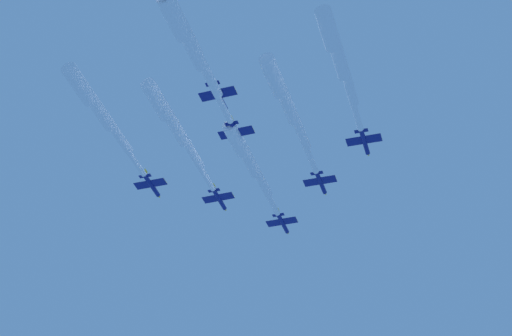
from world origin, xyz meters
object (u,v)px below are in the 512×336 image
object	(u,v)px
jet_lead	(250,163)
jet_port_inner	(176,128)
jet_port_mid	(101,113)
jet_starboard_outer	(174,10)
jet_port_outer	(194,52)
jet_starboard_mid	(340,62)
jet_starboard_inner	(288,107)

from	to	relation	value
jet_lead	jet_port_inner	world-z (taller)	jet_port_inner
jet_port_mid	jet_starboard_outer	size ratio (longest dim) A/B	1.10
jet_port_inner	jet_port_outer	world-z (taller)	jet_port_inner
jet_lead	jet_port_inner	xyz separation A→B (m)	(-16.12, 12.11, 2.39)
jet_starboard_mid	jet_port_outer	world-z (taller)	jet_starboard_mid
jet_port_inner	jet_port_mid	xyz separation A→B (m)	(-12.58, 12.50, -1.36)
jet_starboard_mid	jet_port_outer	distance (m)	30.85
jet_starboard_inner	jet_port_outer	distance (m)	26.71
jet_lead	jet_port_outer	distance (m)	37.53
jet_lead	jet_starboard_inner	world-z (taller)	jet_starboard_inner
jet_port_inner	jet_starboard_inner	size ratio (longest dim) A/B	1.00
jet_starboard_mid	jet_starboard_outer	world-z (taller)	jet_starboard_mid
jet_starboard_inner	jet_port_mid	world-z (taller)	jet_starboard_inner
jet_port_inner	jet_starboard_outer	xyz separation A→B (m)	(-31.75, -17.04, -1.94)
jet_port_inner	jet_port_outer	bearing A→B (deg)	-142.95
jet_port_mid	jet_starboard_mid	size ratio (longest dim) A/B	1.04
jet_lead	jet_starboard_inner	size ratio (longest dim) A/B	0.93
jet_starboard_inner	jet_starboard_outer	xyz separation A→B (m)	(-34.63, 10.43, -0.66)
jet_port_mid	jet_port_outer	world-z (taller)	jet_port_mid
jet_starboard_inner	jet_starboard_outer	size ratio (longest dim) A/B	1.14
jet_starboard_mid	jet_starboard_inner	bearing A→B (deg)	60.41
jet_port_mid	jet_starboard_outer	xyz separation A→B (m)	(-19.16, -29.54, -0.57)
jet_port_inner	jet_starboard_mid	bearing A→B (deg)	-97.70
jet_starboard_outer	jet_port_outer	bearing A→B (deg)	5.58
jet_port_mid	jet_starboard_mid	world-z (taller)	jet_port_mid
jet_port_outer	jet_port_inner	bearing A→B (deg)	37.05
jet_port_inner	jet_starboard_outer	size ratio (longest dim) A/B	1.14
jet_lead	jet_port_outer	size ratio (longest dim) A/B	1.00
jet_port_inner	jet_starboard_inner	world-z (taller)	jet_port_inner
jet_port_mid	jet_lead	bearing A→B (deg)	-40.60
jet_port_inner	jet_port_mid	bearing A→B (deg)	135.20
jet_port_mid	jet_port_outer	size ratio (longest dim) A/B	1.03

